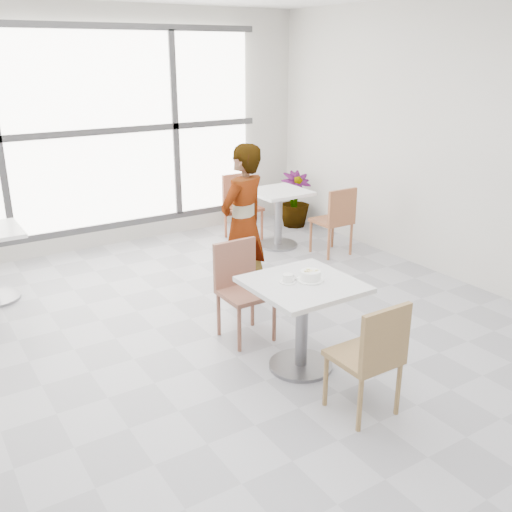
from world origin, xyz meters
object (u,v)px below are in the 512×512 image
main_table (302,309)px  chair_near (372,353)px  chair_far (241,283)px  oatmeal_bowl (311,275)px  bg_chair_right_far (240,202)px  plant_right (295,199)px  bg_table_right (278,210)px  person (243,224)px  bg_chair_right_near (336,217)px  coffee_cup (288,279)px

main_table → chair_near: (0.01, -0.79, -0.02)m
chair_far → oatmeal_bowl: size_ratio=4.14×
chair_far → oatmeal_bowl: bearing=-77.1°
bg_chair_right_far → plant_right: bg_chair_right_far is taller
oatmeal_bowl → bg_table_right: oatmeal_bowl is taller
main_table → oatmeal_bowl: 0.28m
person → chair_near: bearing=62.4°
bg_table_right → bg_chair_right_near: bg_chair_right_near is taller
bg_chair_right_far → coffee_cup: bearing=-115.1°
main_table → plant_right: plant_right is taller
bg_chair_right_far → chair_far: bearing=-121.0°
main_table → person: person is taller
oatmeal_bowl → person: 1.46m
bg_chair_right_near → plant_right: size_ratio=1.09×
oatmeal_bowl → plant_right: size_ratio=0.26×
person → plant_right: bearing=-156.7°
main_table → chair_far: size_ratio=0.92×
person → bg_table_right: bearing=-155.7°
chair_far → plant_right: 3.52m
chair_near → plant_right: size_ratio=1.09×
plant_right → person: bearing=-137.3°
main_table → chair_far: chair_far is taller
chair_far → person: (0.43, 0.67, 0.31)m
coffee_cup → plant_right: bearing=52.9°
bg_chair_right_far → plant_right: bearing=2.4°
main_table → oatmeal_bowl: size_ratio=3.81×
bg_chair_right_far → plant_right: (0.95, 0.04, -0.10)m
oatmeal_bowl → coffee_cup: size_ratio=1.32×
main_table → chair_near: size_ratio=0.92×
coffee_cup → bg_table_right: 3.12m
bg_table_right → plant_right: (0.73, 0.63, -0.09)m
chair_near → plant_right: 4.69m
person → bg_chair_right_near: person is taller
chair_near → bg_chair_right_far: bearing=-108.9°
oatmeal_bowl → plant_right: (2.27, 3.29, -0.39)m
main_table → person: 1.49m
bg_chair_right_far → person: bearing=-120.3°
person → main_table: bearing=57.7°
main_table → chair_near: chair_near is taller
bg_table_right → bg_chair_right_near: size_ratio=0.86×
oatmeal_bowl → bg_chair_right_near: bearing=45.5°
oatmeal_bowl → chair_near: bearing=-94.4°
oatmeal_bowl → person: bearing=79.7°
bg_chair_right_near → person: bearing=17.7°
chair_near → chair_far: 1.55m
bg_chair_right_near → bg_chair_right_far: size_ratio=1.00×
main_table → plant_right: (2.34, 3.28, -0.12)m
person → bg_chair_right_far: size_ratio=1.86×
bg_table_right → bg_chair_right_far: (-0.22, 0.59, 0.01)m
oatmeal_bowl → person: (0.26, 1.43, 0.01)m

